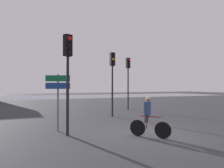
{
  "coord_description": "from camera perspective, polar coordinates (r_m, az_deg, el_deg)",
  "views": [
    {
      "loc": [
        -5.37,
        -7.85,
        2.04
      ],
      "look_at": [
        0.5,
        5.0,
        2.2
      ],
      "focal_mm": 35.0,
      "sensor_mm": 36.0,
      "label": 1
    }
  ],
  "objects": [
    {
      "name": "direction_sign_post",
      "position": [
        10.25,
        -13.96,
        -2.0
      ],
      "size": [
        1.05,
        0.39,
        2.6
      ],
      "rotation": [
        0.0,
        0.0,
        2.81
      ],
      "color": "slate",
      "rests_on": "ground"
    },
    {
      "name": "traffic_light_near_left",
      "position": [
        9.28,
        -11.48,
        4.87
      ],
      "size": [
        0.39,
        0.41,
        4.2
      ],
      "rotation": [
        0.0,
        0.0,
        3.53
      ],
      "color": "black",
      "rests_on": "ground"
    },
    {
      "name": "ground_plane",
      "position": [
        9.73,
        9.84,
        -12.74
      ],
      "size": [
        120.0,
        120.0,
        0.0
      ],
      "primitive_type": "plane",
      "color": "#333338"
    },
    {
      "name": "water_strip",
      "position": [
        43.86,
        -17.51,
        -3.28
      ],
      "size": [
        80.0,
        16.0,
        0.01
      ],
      "primitive_type": "cube",
      "color": "slate",
      "rests_on": "ground"
    },
    {
      "name": "cyclist",
      "position": [
        9.01,
        9.46,
        -8.42
      ],
      "size": [
        1.08,
        1.37,
        1.62
      ],
      "rotation": [
        0.0,
        0.0,
        -2.48
      ],
      "color": "black",
      "rests_on": "ground"
    },
    {
      "name": "traffic_light_far_right",
      "position": [
        19.22,
        4.22,
        2.69
      ],
      "size": [
        0.35,
        0.36,
        4.56
      ],
      "rotation": [
        0.0,
        0.0,
        3.27
      ],
      "color": "black",
      "rests_on": "ground"
    },
    {
      "name": "traffic_light_center",
      "position": [
        14.84,
        0.09,
        3.16
      ],
      "size": [
        0.34,
        0.36,
        4.35
      ],
      "rotation": [
        0.0,
        0.0,
        3.23
      ],
      "color": "black",
      "rests_on": "ground"
    }
  ]
}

